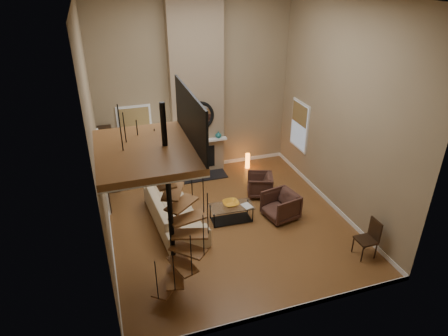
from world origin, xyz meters
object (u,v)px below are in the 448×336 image
object	(u,v)px
armchair_far	(283,205)
floor_lamp	(159,145)
hutch	(109,159)
coffee_table	(231,211)
sofa	(174,210)
accent_lamp	(248,161)
side_chair	(370,236)
armchair_near	(262,185)

from	to	relation	value
armchair_far	floor_lamp	world-z (taller)	floor_lamp
hutch	coffee_table	size ratio (longest dim) A/B	1.57
sofa	floor_lamp	xyz separation A→B (m)	(0.03, 1.95, 1.02)
sofa	coffee_table	world-z (taller)	sofa
sofa	accent_lamp	distance (m)	3.77
hutch	sofa	bearing A→B (deg)	-60.00
coffee_table	armchair_far	bearing A→B (deg)	-9.87
hutch	side_chair	xyz separation A→B (m)	(5.43, -5.08, -0.42)
coffee_table	floor_lamp	size ratio (longest dim) A/B	0.66
armchair_near	accent_lamp	bearing A→B (deg)	-167.49
armchair_far	accent_lamp	size ratio (longest dim) A/B	1.58
coffee_table	floor_lamp	distance (m)	2.94
sofa	armchair_far	size ratio (longest dim) A/B	3.23
armchair_near	coffee_table	world-z (taller)	armchair_near
armchair_far	side_chair	xyz separation A→B (m)	(1.19, -2.04, 0.17)
hutch	armchair_near	xyz separation A→B (m)	(4.13, -1.87, -0.60)
armchair_near	coffee_table	bearing A→B (deg)	-33.60
hutch	coffee_table	distance (m)	4.06
hutch	side_chair	bearing A→B (deg)	-43.10
sofa	floor_lamp	size ratio (longest dim) A/B	1.51
armchair_far	floor_lamp	distance (m)	3.92
armchair_near	floor_lamp	bearing A→B (deg)	-97.17
coffee_table	accent_lamp	bearing A→B (deg)	61.09
hutch	sofa	distance (m)	2.88
accent_lamp	armchair_far	bearing A→B (deg)	-92.41
sofa	side_chair	distance (m)	4.80
accent_lamp	armchair_near	bearing A→B (deg)	-97.45
sofa	hutch	bearing A→B (deg)	25.38
sofa	side_chair	bearing A→B (deg)	-127.89
side_chair	hutch	bearing A→B (deg)	136.90
coffee_table	side_chair	bearing A→B (deg)	-41.69
armchair_near	armchair_far	bearing A→B (deg)	25.23
armchair_near	coffee_table	xyz separation A→B (m)	(-1.26, -0.93, -0.07)
sofa	side_chair	xyz separation A→B (m)	(4.01, -2.63, 0.13)
sofa	floor_lamp	bearing A→B (deg)	-5.56
armchair_near	armchair_far	xyz separation A→B (m)	(0.11, -1.17, 0.00)
coffee_table	floor_lamp	bearing A→B (deg)	121.70
sofa	armchair_far	xyz separation A→B (m)	(2.82, -0.59, -0.04)
armchair_near	armchair_far	size ratio (longest dim) A/B	0.88
coffee_table	accent_lamp	distance (m)	3.08
floor_lamp	side_chair	world-z (taller)	floor_lamp
armchair_far	accent_lamp	xyz separation A→B (m)	(0.12, 2.94, -0.10)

